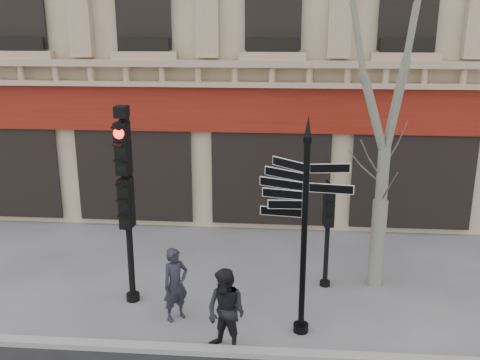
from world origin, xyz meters
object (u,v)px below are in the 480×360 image
object	(u,v)px
plane_tree	(394,35)
fingerpost	(306,192)
traffic_signal_main	(126,182)
pedestrian_a	(176,284)
pedestrian_b	(226,312)
traffic_signal_secondary	(328,217)

from	to	relation	value
plane_tree	fingerpost	bearing A→B (deg)	-129.69
traffic_signal_main	pedestrian_a	size ratio (longest dim) A/B	2.76
fingerpost	traffic_signal_main	bearing A→B (deg)	-177.08
pedestrian_a	pedestrian_b	bearing A→B (deg)	-85.27
pedestrian_a	pedestrian_b	world-z (taller)	pedestrian_b
traffic_signal_secondary	plane_tree	bearing A→B (deg)	-0.77
traffic_signal_secondary	plane_tree	size ratio (longest dim) A/B	0.30
fingerpost	traffic_signal_main	world-z (taller)	fingerpost
traffic_signal_secondary	pedestrian_a	distance (m)	3.72
traffic_signal_main	fingerpost	bearing A→B (deg)	-10.20
traffic_signal_secondary	pedestrian_a	bearing A→B (deg)	-159.25
pedestrian_a	plane_tree	bearing A→B (deg)	-19.18
fingerpost	pedestrian_b	bearing A→B (deg)	-133.04
pedestrian_b	traffic_signal_secondary	bearing A→B (deg)	84.37
pedestrian_b	traffic_signal_main	bearing A→B (deg)	172.60
traffic_signal_secondary	pedestrian_b	bearing A→B (deg)	-133.56
fingerpost	plane_tree	xyz separation A→B (m)	(1.77, 2.14, 2.75)
traffic_signal_secondary	fingerpost	bearing A→B (deg)	-114.75
plane_tree	pedestrian_a	world-z (taller)	plane_tree
fingerpost	plane_tree	distance (m)	3.91
plane_tree	pedestrian_b	world-z (taller)	plane_tree
traffic_signal_main	pedestrian_b	world-z (taller)	traffic_signal_main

